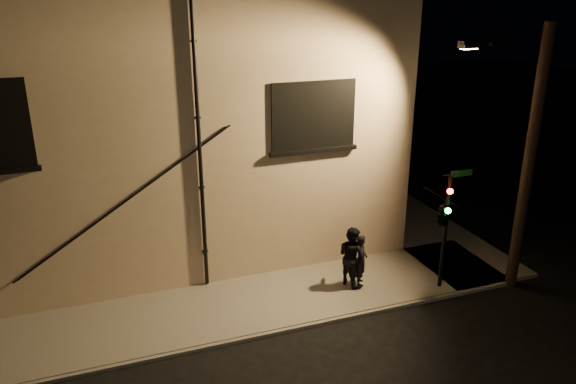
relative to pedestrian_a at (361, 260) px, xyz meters
name	(u,v)px	position (x,y,z in m)	size (l,w,h in m)	color
ground	(298,328)	(-2.52, -1.38, -0.92)	(90.00, 90.00, 0.00)	black
sidewalk	(285,250)	(-1.30, 3.01, -0.86)	(21.00, 16.00, 0.12)	slate
building	(132,107)	(-5.52, 7.62, 3.49)	(16.20, 12.23, 8.80)	beige
pedestrian_a	(361,260)	(0.00, 0.00, 0.00)	(0.58, 0.38, 1.59)	black
pedestrian_b	(352,256)	(-0.27, 0.09, 0.12)	(0.89, 0.70, 1.84)	black
traffic_signal	(444,213)	(1.97, -1.05, 1.62)	(1.16, 2.08, 3.59)	black
streetlamp_pole	(526,157)	(4.27, -1.41, 3.13)	(2.05, 1.40, 7.69)	black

